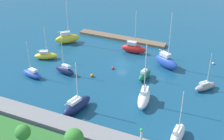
{
  "coord_description": "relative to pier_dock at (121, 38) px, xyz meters",
  "views": [
    {
      "loc": [
        -26.57,
        66.22,
        38.25
      ],
      "look_at": [
        0.0,
        6.6,
        1.5
      ],
      "focal_mm": 49.73,
      "sensor_mm": 36.0,
      "label": 1
    }
  ],
  "objects": [
    {
      "name": "sailboat_yellow_off_beacon",
      "position": [
        13.56,
        20.13,
        0.64
      ],
      "size": [
        6.48,
        4.67,
        9.24
      ],
      "rotation": [
        0.0,
        0.0,
        3.6
      ],
      "color": "yellow",
      "rests_on": "water"
    },
    {
      "name": "sailboat_blue_far_north",
      "position": [
        -17.07,
        11.56,
        1.26
      ],
      "size": [
        7.61,
        5.69,
        14.54
      ],
      "rotation": [
        0.0,
        0.0,
        2.64
      ],
      "color": "#2347B2",
      "rests_on": "water"
    },
    {
      "name": "sailboat_navy_mid_basin",
      "position": [
        4.68,
        24.99,
        0.7
      ],
      "size": [
        5.91,
        2.6,
        9.43
      ],
      "rotation": [
        0.0,
        0.0,
        6.11
      ],
      "color": "#141E4C",
      "rests_on": "water"
    },
    {
      "name": "breakwater",
      "position": [
        -6.19,
        42.51,
        0.24
      ],
      "size": [
        65.59,
        3.97,
        1.2
      ],
      "primitive_type": "cube",
      "color": "gray",
      "rests_on": "ground"
    },
    {
      "name": "sailboat_white_lone_south",
      "position": [
        -17.02,
        28.88,
        1.03
      ],
      "size": [
        3.59,
        7.63,
        13.77
      ],
      "rotation": [
        0.0,
        0.0,
        1.75
      ],
      "color": "white",
      "rests_on": "water"
    },
    {
      "name": "sailboat_white_along_channel",
      "position": [
        -26.19,
        37.23,
        0.89
      ],
      "size": [
        2.3,
        6.36,
        10.11
      ],
      "rotation": [
        0.0,
        0.0,
        4.65
      ],
      "color": "white",
      "rests_on": "water"
    },
    {
      "name": "harbor_beacon",
      "position": [
        -21.1,
        42.51,
        2.99
      ],
      "size": [
        0.56,
        0.56,
        3.73
      ],
      "color": "silver",
      "rests_on": "breakwater"
    },
    {
      "name": "sailboat_gray_by_breakwater",
      "position": [
        -27.96,
        18.27,
        0.53
      ],
      "size": [
        5.03,
        5.55,
        8.98
      ],
      "rotation": [
        0.0,
        0.0,
        4.02
      ],
      "color": "gray",
      "rests_on": "water"
    },
    {
      "name": "sailboat_yellow_east_end",
      "position": [
        13.63,
        8.9,
        1.17
      ],
      "size": [
        6.72,
        6.47,
        13.87
      ],
      "rotation": [
        0.0,
        0.0,
        3.89
      ],
      "color": "yellow",
      "rests_on": "water"
    },
    {
      "name": "park_tree_east",
      "position": [
        -11.76,
        48.51,
        4.0
      ],
      "size": [
        3.25,
        3.25,
        5.07
      ],
      "color": "brown",
      "rests_on": "shoreline_park"
    },
    {
      "name": "mooring_buoy_white",
      "position": [
        -27.87,
        5.12,
        -0.06
      ],
      "size": [
        0.61,
        0.61,
        0.61
      ],
      "primitive_type": "sphere",
      "color": "white",
      "rests_on": "water"
    },
    {
      "name": "mooring_buoy_red",
      "position": [
        -5.13,
        18.02,
        -0.05
      ],
      "size": [
        0.63,
        0.63,
        0.63
      ],
      "primitive_type": "sphere",
      "color": "red",
      "rests_on": "water"
    },
    {
      "name": "mooring_buoy_orange",
      "position": [
        -2.06,
        23.6,
        0.04
      ],
      "size": [
        0.8,
        0.8,
        0.8
      ],
      "primitive_type": "sphere",
      "color": "orange",
      "rests_on": "water"
    },
    {
      "name": "park_tree_center",
      "position": [
        -3.05,
        50.37,
        3.62
      ],
      "size": [
        2.67,
        2.67,
        4.4
      ],
      "color": "brown",
      "rests_on": "shoreline_park"
    },
    {
      "name": "sailboat_red_lone_north",
      "position": [
        -6.51,
        7.05,
        0.99
      ],
      "size": [
        7.17,
        2.75,
        12.16
      ],
      "rotation": [
        0.0,
        0.0,
        3.23
      ],
      "color": "red",
      "rests_on": "water"
    },
    {
      "name": "water",
      "position": [
        -6.19,
        14.4,
        -0.36
      ],
      "size": [
        160.0,
        160.0,
        0.0
      ],
      "primitive_type": "plane",
      "color": "navy",
      "rests_on": "ground"
    },
    {
      "name": "sailboat_green_far_south",
      "position": [
        -14.0,
        19.4,
        0.72
      ],
      "size": [
        2.47,
        5.31,
        7.68
      ],
      "rotation": [
        0.0,
        0.0,
        4.52
      ],
      "color": "#19724C",
      "rests_on": "water"
    },
    {
      "name": "sailboat_navy_inner_mooring",
      "position": [
        -5.45,
        36.85,
        0.95
      ],
      "size": [
        4.03,
        7.99,
        10.78
      ],
      "rotation": [
        0.0,
        0.0,
        4.49
      ],
      "color": "#141E4C",
      "rests_on": "water"
    },
    {
      "name": "sailboat_blue_center_basin",
      "position": [
        11.15,
        29.5,
        0.57
      ],
      "size": [
        6.07,
        3.12,
        9.17
      ],
      "rotation": [
        0.0,
        0.0,
        6.09
      ],
      "color": "#2347B2",
      "rests_on": "water"
    },
    {
      "name": "pier_dock",
      "position": [
        0.0,
        0.0,
        0.0
      ],
      "size": [
        27.5,
        2.96,
        0.73
      ],
      "primitive_type": "cube",
      "color": "brown",
      "rests_on": "ground"
    }
  ]
}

